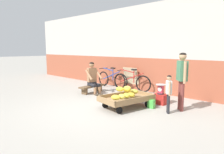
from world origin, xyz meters
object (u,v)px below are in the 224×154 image
Objects in this scene: shopping_bag at (151,104)px; weighing_scale at (161,89)px; vendor_seated at (93,78)px; sign_board at (131,78)px; plastic_crate at (160,99)px; bicycle_near_left at (111,79)px; customer_child at (169,90)px; customer_adult at (182,75)px; banana_cart at (127,99)px; low_bench at (92,87)px; bicycle_far_left at (132,82)px.

weighing_scale is at bearing 94.95° from shopping_bag.
vendor_seated is 1.29× the size of sign_board.
plastic_crate is 3.01m from bicycle_near_left.
plastic_crate is 1.20× the size of weighing_scale.
customer_child is at bearing -46.70° from plastic_crate.
sign_board is at bearing 22.06° from bicycle_near_left.
weighing_scale is 0.89m from customer_adult.
vendor_seated reaches higher than banana_cart.
customer_child is at bearing -4.65° from low_bench.
banana_cart is 2.37m from bicycle_far_left.
weighing_scale is 0.34× the size of sign_board.
sign_board is at bearing 71.85° from vendor_seated.
vendor_seated is 3.17× the size of plastic_crate.
banana_cart reaches higher than shopping_bag.
vendor_seated is 4.75× the size of shopping_bag.
bicycle_near_left reaches higher than banana_cart.
shopping_bag is at bearing -39.71° from sign_board.
bicycle_near_left is 6.91× the size of shopping_bag.
weighing_scale is 3.01m from bicycle_near_left.
plastic_crate is at bearing 90.00° from weighing_scale.
customer_child is 0.74m from shopping_bag.
bicycle_far_left is at bearing 156.22° from customer_adult.
customer_adult reaches higher than bicycle_far_left.
shopping_bag is at bearing -38.34° from bicycle_far_left.
customer_child is (3.27, -0.27, 0.40)m from low_bench.
sign_board is at bearing 153.51° from customer_adult.
bicycle_far_left is (-1.85, 0.95, 0.20)m from plastic_crate.
bicycle_near_left is 3.79m from customer_adult.
customer_child reaches higher than low_bench.
customer_child is at bearing -46.65° from weighing_scale.
plastic_crate is at bearing -30.26° from sign_board.
low_bench is 0.68× the size of bicycle_far_left.
bicycle_far_left is (0.74, 1.34, -0.21)m from vendor_seated.
customer_child is (0.60, -0.64, 0.45)m from plastic_crate.
bicycle_near_left is at bearing 142.14° from banana_cart.
customer_adult is at bearing -14.15° from weighing_scale.
bicycle_near_left is (-2.88, 0.87, 0.20)m from plastic_crate.
banana_cart is 1.19m from customer_child.
low_bench is at bearing 164.31° from banana_cart.
banana_cart is at bearing -162.16° from customer_child.
plastic_crate is 2.08m from bicycle_far_left.
vendor_seated reaches higher than shopping_bag.
customer_child reaches higher than weighing_scale.
customer_adult is at bearing 75.40° from customer_child.
weighing_scale is (2.67, 0.37, 0.25)m from low_bench.
bicycle_near_left is 1.03m from bicycle_far_left.
bicycle_far_left is at bearing -49.59° from sign_board.
sign_board is (0.61, 1.57, 0.24)m from low_bench.
bicycle_far_left is 2.86m from customer_adult.
plastic_crate is at bearing 7.89° from low_bench.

